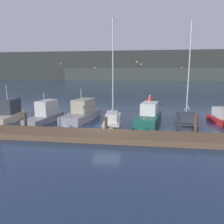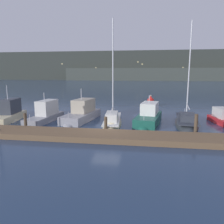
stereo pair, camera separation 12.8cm
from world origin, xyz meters
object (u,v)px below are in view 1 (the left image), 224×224
at_px(motorboat_berth_8, 223,121).
at_px(channel_buoy, 150,102).
at_px(motorboat_berth_3, 45,117).
at_px(motorboat_berth_6, 148,120).
at_px(sailboat_berth_5, 112,123).
at_px(sailboat_berth_7, 186,124).
at_px(motorboat_berth_4, 82,116).
at_px(motorboat_berth_2, 9,116).

bearing_deg(motorboat_berth_8, channel_buoy, 123.82).
distance_m(motorboat_berth_3, motorboat_berth_6, 11.18).
height_order(motorboat_berth_3, sailboat_berth_5, sailboat_berth_5).
bearing_deg(sailboat_berth_5, sailboat_berth_7, 6.31).
bearing_deg(motorboat_berth_4, motorboat_berth_3, -163.83).
bearing_deg(sailboat_berth_7, motorboat_berth_3, -178.31).
relative_size(motorboat_berth_4, motorboat_berth_8, 1.39).
xyz_separation_m(motorboat_berth_2, channel_buoy, (15.68, 12.56, 0.19)).
relative_size(motorboat_berth_2, motorboat_berth_6, 0.93).
bearing_deg(sailboat_berth_5, motorboat_berth_2, -179.99).
bearing_deg(channel_buoy, motorboat_berth_4, -125.41).
bearing_deg(motorboat_berth_4, channel_buoy, 54.59).
bearing_deg(sailboat_berth_5, motorboat_berth_4, 158.04).
distance_m(motorboat_berth_3, motorboat_berth_4, 3.95).
relative_size(motorboat_berth_4, sailboat_berth_5, 0.64).
distance_m(motorboat_berth_2, motorboat_berth_3, 4.04).
height_order(motorboat_berth_4, channel_buoy, motorboat_berth_4).
relative_size(motorboat_berth_2, channel_buoy, 3.46).
bearing_deg(motorboat_berth_6, motorboat_berth_4, 176.43).
bearing_deg(motorboat_berth_4, motorboat_berth_8, 1.27).
bearing_deg(motorboat_berth_6, sailboat_berth_5, -164.43).
bearing_deg(motorboat_berth_2, motorboat_berth_6, 3.88).
distance_m(sailboat_berth_7, motorboat_berth_8, 4.02).
bearing_deg(motorboat_berth_4, motorboat_berth_6, -3.57).
bearing_deg(sailboat_berth_5, channel_buoy, 71.57).
bearing_deg(channel_buoy, motorboat_berth_8, -56.18).
distance_m(motorboat_berth_6, channel_buoy, 11.54).
bearing_deg(motorboat_berth_2, channel_buoy, 38.68).
bearing_deg(motorboat_berth_2, sailboat_berth_5, 0.01).
bearing_deg(channel_buoy, sailboat_berth_7, -74.29).
relative_size(motorboat_berth_2, motorboat_berth_3, 0.97).
bearing_deg(channel_buoy, motorboat_berth_6, -92.48).
bearing_deg(motorboat_berth_3, motorboat_berth_2, -174.49).
height_order(motorboat_berth_2, sailboat_berth_7, sailboat_berth_7).
relative_size(motorboat_berth_2, sailboat_berth_7, 0.57).
relative_size(motorboat_berth_8, channel_buoy, 2.87).
height_order(motorboat_berth_2, motorboat_berth_6, motorboat_berth_2).
height_order(motorboat_berth_4, sailboat_berth_5, sailboat_berth_5).
height_order(motorboat_berth_2, motorboat_berth_3, motorboat_berth_2).
bearing_deg(sailboat_berth_5, motorboat_berth_3, 177.04).
xyz_separation_m(sailboat_berth_7, channel_buoy, (-3.30, 11.73, 0.55)).
xyz_separation_m(motorboat_berth_3, sailboat_berth_5, (7.48, -0.39, -0.28)).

